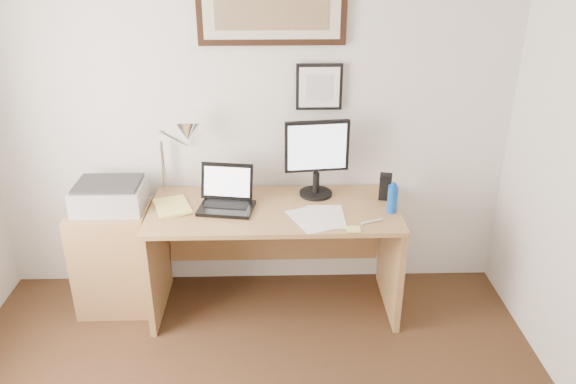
{
  "coord_description": "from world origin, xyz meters",
  "views": [
    {
      "loc": [
        0.15,
        -1.59,
        2.34
      ],
      "look_at": [
        0.23,
        1.43,
        0.96
      ],
      "focal_mm": 35.0,
      "sensor_mm": 36.0,
      "label": 1
    }
  ],
  "objects_px": {
    "water_bottle": "(392,199)",
    "lcd_monitor": "(317,155)",
    "desk": "(274,234)",
    "printer": "(110,195)",
    "book": "(156,209)",
    "side_cabinet": "(116,258)",
    "laptop": "(227,198)"
  },
  "relations": [
    {
      "from": "water_bottle",
      "to": "desk",
      "type": "height_order",
      "value": "water_bottle"
    },
    {
      "from": "desk",
      "to": "printer",
      "type": "xyz_separation_m",
      "value": [
        -1.06,
        -0.0,
        0.3
      ]
    },
    {
      "from": "side_cabinet",
      "to": "water_bottle",
      "type": "xyz_separation_m",
      "value": [
        1.81,
        -0.12,
        0.48
      ]
    },
    {
      "from": "lcd_monitor",
      "to": "printer",
      "type": "distance_m",
      "value": 1.36
    },
    {
      "from": "side_cabinet",
      "to": "desk",
      "type": "relative_size",
      "value": 0.46
    },
    {
      "from": "side_cabinet",
      "to": "laptop",
      "type": "relative_size",
      "value": 1.95
    },
    {
      "from": "lcd_monitor",
      "to": "printer",
      "type": "xyz_separation_m",
      "value": [
        -1.34,
        -0.11,
        -0.22
      ]
    },
    {
      "from": "book",
      "to": "laptop",
      "type": "relative_size",
      "value": 0.75
    },
    {
      "from": "book",
      "to": "lcd_monitor",
      "type": "bearing_deg",
      "value": 11.45
    },
    {
      "from": "book",
      "to": "desk",
      "type": "bearing_deg",
      "value": 7.89
    },
    {
      "from": "water_bottle",
      "to": "book",
      "type": "relative_size",
      "value": 0.64
    },
    {
      "from": "water_bottle",
      "to": "lcd_monitor",
      "type": "distance_m",
      "value": 0.57
    },
    {
      "from": "desk",
      "to": "printer",
      "type": "relative_size",
      "value": 3.64
    },
    {
      "from": "book",
      "to": "desk",
      "type": "distance_m",
      "value": 0.79
    },
    {
      "from": "side_cabinet",
      "to": "laptop",
      "type": "bearing_deg",
      "value": -1.19
    },
    {
      "from": "water_bottle",
      "to": "laptop",
      "type": "distance_m",
      "value": 1.05
    },
    {
      "from": "laptop",
      "to": "printer",
      "type": "height_order",
      "value": "laptop"
    },
    {
      "from": "desk",
      "to": "printer",
      "type": "distance_m",
      "value": 1.1
    },
    {
      "from": "book",
      "to": "laptop",
      "type": "bearing_deg",
      "value": 6.72
    },
    {
      "from": "printer",
      "to": "lcd_monitor",
      "type": "bearing_deg",
      "value": 4.66
    },
    {
      "from": "side_cabinet",
      "to": "printer",
      "type": "relative_size",
      "value": 1.66
    },
    {
      "from": "desk",
      "to": "laptop",
      "type": "xyz_separation_m",
      "value": [
        -0.3,
        -0.05,
        0.29
      ]
    },
    {
      "from": "water_bottle",
      "to": "lcd_monitor",
      "type": "bearing_deg",
      "value": 150.22
    },
    {
      "from": "book",
      "to": "printer",
      "type": "bearing_deg",
      "value": 162.23
    },
    {
      "from": "laptop",
      "to": "printer",
      "type": "relative_size",
      "value": 0.85
    },
    {
      "from": "laptop",
      "to": "water_bottle",
      "type": "bearing_deg",
      "value": -5.83
    },
    {
      "from": "laptop",
      "to": "side_cabinet",
      "type": "bearing_deg",
      "value": 178.81
    },
    {
      "from": "lcd_monitor",
      "to": "printer",
      "type": "height_order",
      "value": "lcd_monitor"
    },
    {
      "from": "desk",
      "to": "lcd_monitor",
      "type": "bearing_deg",
      "value": 20.39
    },
    {
      "from": "side_cabinet",
      "to": "lcd_monitor",
      "type": "distance_m",
      "value": 1.52
    },
    {
      "from": "water_bottle",
      "to": "printer",
      "type": "distance_m",
      "value": 1.81
    },
    {
      "from": "side_cabinet",
      "to": "desk",
      "type": "xyz_separation_m",
      "value": [
        1.07,
        0.04,
        0.15
      ]
    }
  ]
}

